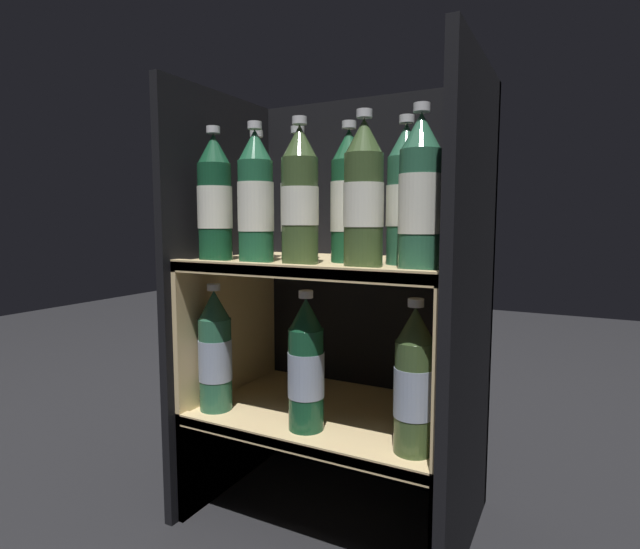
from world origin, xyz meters
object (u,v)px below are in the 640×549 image
bottle_upper_back_3 (405,198)px  bottle_lower_front_1 (308,367)px  bottle_upper_back_1 (298,201)px  bottle_lower_front_2 (414,384)px  bottle_upper_back_2 (349,200)px  bottle_upper_front_2 (300,198)px  bottle_upper_front_1 (256,200)px  bottle_upper_front_3 (364,197)px  bottle_upper_front_0 (215,201)px  bottle_upper_back_0 (257,201)px  bottle_lower_front_0 (215,353)px  bottle_upper_front_4 (420,196)px

bottle_upper_back_3 → bottle_lower_front_1: (-0.16, -0.08, -0.32)m
bottle_upper_back_1 → bottle_lower_front_2: (0.28, -0.08, -0.32)m
bottle_upper_back_2 → bottle_upper_back_3: size_ratio=1.00×
bottle_upper_front_2 → bottle_upper_back_2: 0.10m
bottle_upper_front_1 → bottle_upper_front_3: same height
bottle_upper_front_0 → bottle_upper_back_3: same height
bottle_upper_back_0 → bottle_lower_front_0: bottle_upper_back_0 is taller
bottle_upper_back_1 → bottle_lower_front_0: (-0.16, -0.08, -0.32)m
bottle_upper_back_0 → bottle_upper_back_3: 0.33m
bottle_upper_front_0 → bottle_upper_front_3: (0.33, 0.00, 0.00)m
bottle_upper_back_1 → bottle_upper_back_3: same height
bottle_upper_back_0 → bottle_lower_front_1: bearing=-25.3°
bottle_upper_front_4 → bottle_lower_front_2: size_ratio=1.00×
bottle_upper_front_0 → bottle_lower_front_1: bottle_upper_front_0 is taller
bottle_upper_front_3 → bottle_upper_front_1: bearing=180.0°
bottle_upper_front_2 → bottle_lower_front_2: bearing=0.0°
bottle_upper_back_3 → bottle_upper_front_4: bearing=-57.5°
bottle_upper_back_0 → bottle_lower_front_0: size_ratio=1.00×
bottle_upper_front_2 → bottle_upper_back_0: (-0.15, 0.08, -0.00)m
bottle_lower_front_0 → bottle_lower_front_1: same height
bottle_upper_front_3 → bottle_upper_back_1: same height
bottle_upper_front_2 → bottle_upper_back_2: same height
bottle_lower_front_0 → bottle_lower_front_1: size_ratio=1.00×
bottle_upper_front_1 → bottle_lower_front_2: size_ratio=1.00×
bottle_upper_front_0 → bottle_upper_front_4: size_ratio=1.00×
bottle_upper_back_3 → bottle_lower_front_2: size_ratio=1.00×
bottle_lower_front_0 → bottle_upper_front_2: bearing=0.0°
bottle_upper_front_4 → bottle_lower_front_0: 0.55m
bottle_upper_front_0 → bottle_lower_front_1: bearing=0.0°
bottle_upper_back_1 → bottle_lower_front_2: size_ratio=1.00×
bottle_upper_front_2 → bottle_upper_back_3: size_ratio=1.00×
bottle_upper_front_2 → bottle_lower_front_0: size_ratio=1.00×
bottle_upper_front_0 → bottle_upper_back_2: 0.28m
bottle_lower_front_1 → bottle_upper_back_3: bearing=25.9°
bottle_lower_front_0 → bottle_lower_front_2: 0.44m
bottle_upper_front_2 → bottle_upper_front_3: bearing=0.0°
bottle_upper_front_0 → bottle_upper_front_3: size_ratio=1.00×
bottle_upper_front_0 → bottle_upper_front_2: size_ratio=1.00×
bottle_upper_front_1 → bottle_upper_front_4: bearing=0.0°
bottle_upper_back_0 → bottle_lower_front_2: bearing=-11.8°
bottle_lower_front_1 → bottle_upper_front_4: bearing=0.0°
bottle_upper_front_3 → bottle_upper_front_4: (0.10, 0.00, -0.00)m
bottle_upper_front_1 → bottle_upper_front_4: (0.33, 0.00, -0.00)m
bottle_upper_front_3 → bottle_lower_front_1: size_ratio=1.00×
bottle_upper_front_0 → bottle_upper_front_2: 0.20m
bottle_upper_front_0 → bottle_upper_front_1: bearing=0.0°
bottle_upper_front_0 → bottle_lower_front_0: bottle_upper_front_0 is taller
bottle_upper_front_2 → bottle_lower_front_2: (0.23, 0.00, -0.32)m
bottle_upper_back_0 → bottle_upper_back_2: (0.22, 0.00, -0.00)m
bottle_upper_front_4 → bottle_upper_back_0: size_ratio=1.00×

